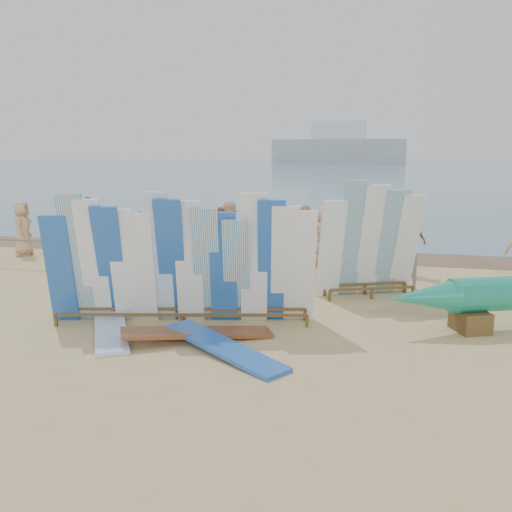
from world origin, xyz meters
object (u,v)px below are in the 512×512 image
(beachgoer_5, at_px, (230,227))
(beachgoer_extra_1, at_px, (89,225))
(side_surfboard_rack, at_px, (370,245))
(flat_board_d, at_px, (223,353))
(vendor_table, at_px, (243,290))
(beach_chair_right, at_px, (252,262))
(beach_chair_left, at_px, (250,264))
(beachgoer_3, at_px, (171,227))
(beachgoer_11, at_px, (77,225))
(beachgoer_10, at_px, (405,242))
(beachgoer_4, at_px, (220,235))
(beachgoer_1, at_px, (143,234))
(stroller, at_px, (258,257))
(beachgoer_9, at_px, (333,234))
(beachgoer_8, at_px, (351,243))
(flat_board_a, at_px, (110,331))
(beachgoer_0, at_px, (23,228))
(flat_board_c, at_px, (198,340))
(main_surfboard_rack, at_px, (181,265))
(beachgoer_6, at_px, (324,236))
(beachgoer_7, at_px, (305,233))

(beachgoer_5, xyz_separation_m, beachgoer_extra_1, (-4.64, -0.97, 0.07))
(side_surfboard_rack, relative_size, flat_board_d, 1.01)
(vendor_table, distance_m, beach_chair_right, 3.88)
(vendor_table, xyz_separation_m, beach_chair_left, (-0.74, 3.56, -0.18))
(beachgoer_3, bearing_deg, beachgoer_extra_1, 103.80)
(beachgoer_5, bearing_deg, beachgoer_11, 25.00)
(beachgoer_10, distance_m, beachgoer_4, 5.40)
(flat_board_d, bearing_deg, beachgoer_1, 67.29)
(beachgoer_10, bearing_deg, stroller, -175.85)
(beachgoer_9, bearing_deg, flat_board_d, -63.35)
(beachgoer_1, bearing_deg, beachgoer_8, 56.86)
(beachgoer_10, bearing_deg, beachgoer_8, -174.09)
(flat_board_a, relative_size, beachgoer_0, 1.51)
(beachgoer_10, bearing_deg, flat_board_c, -127.11)
(flat_board_a, bearing_deg, main_surfboard_rack, 3.92)
(vendor_table, bearing_deg, beachgoer_6, 93.62)
(beachgoer_10, xyz_separation_m, beachgoer_extra_1, (-10.23, 1.03, 0.02))
(beach_chair_right, relative_size, beachgoer_11, 0.54)
(beachgoer_8, bearing_deg, beachgoer_6, -165.90)
(stroller, distance_m, beachgoer_extra_1, 6.55)
(beach_chair_left, distance_m, beachgoer_0, 7.95)
(flat_board_d, height_order, beachgoer_1, beachgoer_1)
(flat_board_a, height_order, beachgoer_9, beachgoer_9)
(flat_board_d, distance_m, beachgoer_6, 7.69)
(beachgoer_1, bearing_deg, beachgoer_4, 60.86)
(main_surfboard_rack, relative_size, vendor_table, 4.14)
(beachgoer_5, distance_m, beachgoer_1, 2.88)
(beachgoer_7, bearing_deg, beachgoer_5, 4.48)
(beachgoer_3, bearing_deg, side_surfboard_rack, -134.87)
(beachgoer_5, relative_size, beachgoer_4, 1.02)
(stroller, height_order, beachgoer_4, beachgoer_4)
(beachgoer_extra_1, bearing_deg, beachgoer_9, -168.27)
(beachgoer_5, bearing_deg, beachgoer_8, 172.66)
(flat_board_c, relative_size, beach_chair_right, 2.99)
(beach_chair_right, xyz_separation_m, stroller, (0.25, -0.29, 0.20))
(vendor_table, xyz_separation_m, beachgoer_7, (0.51, 5.47, 0.46))
(flat_board_d, height_order, beachgoer_8, beachgoer_8)
(beachgoer_9, bearing_deg, beachgoer_1, -138.13)
(side_surfboard_rack, bearing_deg, flat_board_a, -164.08)
(vendor_table, relative_size, beachgoer_10, 0.68)
(flat_board_d, relative_size, beachgoer_8, 1.51)
(flat_board_a, bearing_deg, beachgoer_5, 60.49)
(beachgoer_8, distance_m, beachgoer_7, 2.13)
(beachgoer_3, bearing_deg, beach_chair_left, -139.12)
(beachgoer_6, height_order, beachgoer_10, beachgoer_10)
(flat_board_c, xyz_separation_m, beachgoer_8, (2.28, 6.07, 0.89))
(beach_chair_left, bearing_deg, beach_chair_right, 110.95)
(beachgoer_11, bearing_deg, side_surfboard_rack, -93.17)
(main_surfboard_rack, height_order, flat_board_c, main_surfboard_rack)
(flat_board_a, relative_size, beachgoer_11, 1.61)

